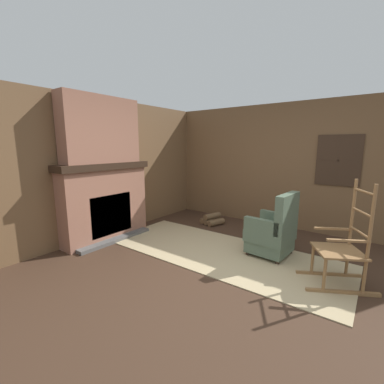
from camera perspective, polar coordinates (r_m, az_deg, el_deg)
ground_plane at (r=3.47m, az=6.99°, el=-18.49°), size 14.00×14.00×0.00m
wood_panel_wall_left at (r=4.90m, az=-20.46°, el=4.76°), size 0.06×5.79×2.50m
wood_panel_wall_back at (r=5.50m, az=21.17°, el=5.28°), size 5.79×0.09×2.50m
fireplace_hearth at (r=4.81m, az=-18.61°, el=-2.10°), size 0.56×1.68×1.37m
chimney_breast at (r=4.72m, az=-19.58°, el=12.84°), size 0.31×1.39×1.11m
area_rug at (r=4.19m, az=6.03°, el=-13.09°), size 3.75×1.50×0.01m
armchair at (r=4.13m, az=17.57°, el=-8.60°), size 0.64×0.66×0.99m
rocking_chair at (r=3.59m, az=30.39°, el=-11.34°), size 0.92×0.79×1.27m
firewood_stack at (r=5.57m, az=4.50°, el=-6.18°), size 0.48×0.49×0.24m
oil_lamp_vase at (r=4.49m, az=-24.64°, el=6.87°), size 0.12×0.12×0.28m
storage_case at (r=5.16m, az=-13.16°, el=7.57°), size 0.15×0.22×0.15m
decorative_plate_on_mantel at (r=4.75m, az=-19.95°, el=7.78°), size 0.07×0.28×0.28m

